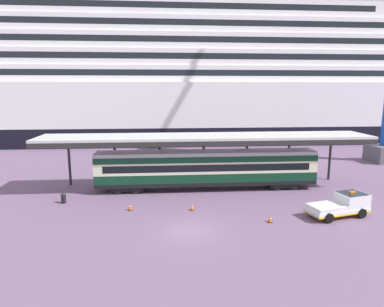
# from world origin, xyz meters

# --- Properties ---
(ground_plane) EXTENTS (400.00, 400.00, 0.00)m
(ground_plane) POSITION_xyz_m (0.00, 0.00, 0.00)
(ground_plane) COLOR slate
(cruise_ship) EXTENTS (156.93, 27.45, 36.03)m
(cruise_ship) POSITION_xyz_m (-19.97, 51.64, 12.15)
(cruise_ship) COLOR black
(cruise_ship) RESTS_ON ground
(platform_canopy) EXTENTS (34.64, 5.32, 5.72)m
(platform_canopy) POSITION_xyz_m (2.58, 11.37, 5.41)
(platform_canopy) COLOR silver
(platform_canopy) RESTS_ON ground
(train_carriage) EXTENTS (22.97, 2.81, 4.11)m
(train_carriage) POSITION_xyz_m (2.58, 10.91, 2.31)
(train_carriage) COLOR black
(train_carriage) RESTS_ON ground
(service_truck) EXTENTS (5.54, 3.24, 2.02)m
(service_truck) POSITION_xyz_m (13.01, 2.22, 0.99)
(service_truck) COLOR white
(service_truck) RESTS_ON ground
(traffic_cone_near) EXTENTS (0.36, 0.36, 0.59)m
(traffic_cone_near) POSITION_xyz_m (0.52, 4.53, 0.29)
(traffic_cone_near) COLOR black
(traffic_cone_near) RESTS_ON ground
(traffic_cone_mid) EXTENTS (0.36, 0.36, 0.60)m
(traffic_cone_mid) POSITION_xyz_m (6.51, 1.23, 0.29)
(traffic_cone_mid) COLOR black
(traffic_cone_mid) RESTS_ON ground
(traffic_cone_far) EXTENTS (0.36, 0.36, 0.65)m
(traffic_cone_far) POSITION_xyz_m (-4.90, 4.96, 0.32)
(traffic_cone_far) COLOR black
(traffic_cone_far) RESTS_ON ground
(quay_bollard) EXTENTS (0.48, 0.48, 0.96)m
(quay_bollard) POSITION_xyz_m (-11.29, 7.41, 0.52)
(quay_bollard) COLOR black
(quay_bollard) RESTS_ON ground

